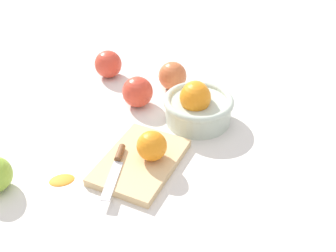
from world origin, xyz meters
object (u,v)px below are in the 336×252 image
at_px(cutting_board, 140,162).
at_px(apple_mid_left, 173,76).
at_px(apple_front_left_2, 138,92).
at_px(knife, 117,164).
at_px(apple_front_left, 108,64).
at_px(orange_on_board, 152,146).
at_px(bowl, 197,105).

xyz_separation_m(cutting_board, apple_mid_left, (-0.32, -0.06, 0.03)).
relative_size(apple_mid_left, apple_front_left_2, 0.97).
relative_size(knife, apple_front_left, 2.01).
bearing_deg(orange_on_board, knife, -46.18).
relative_size(bowl, knife, 1.10).
relative_size(bowl, apple_front_left, 2.21).
bearing_deg(knife, apple_front_left_2, -163.05).
bearing_deg(knife, cutting_board, 139.66).
xyz_separation_m(knife, apple_front_left, (-0.34, -0.22, 0.02)).
distance_m(bowl, knife, 0.26).
bearing_deg(apple_mid_left, knife, 4.00).
xyz_separation_m(orange_on_board, apple_mid_left, (-0.30, -0.08, -0.01)).
bearing_deg(apple_front_left_2, bowl, 88.05).
relative_size(orange_on_board, apple_front_left, 0.84).
xyz_separation_m(bowl, apple_mid_left, (-0.12, -0.11, -0.01)).
distance_m(cutting_board, orange_on_board, 0.05).
height_order(knife, apple_front_left, apple_front_left).
distance_m(knife, apple_front_left_2, 0.26).
relative_size(bowl, orange_on_board, 2.64).
bearing_deg(apple_front_left, orange_on_board, 42.99).
height_order(apple_mid_left, apple_front_left_2, apple_front_left_2).
height_order(cutting_board, apple_mid_left, apple_mid_left).
relative_size(cutting_board, apple_mid_left, 2.76).
bearing_deg(knife, apple_mid_left, -176.00).
distance_m(orange_on_board, apple_front_left_2, 0.23).
bearing_deg(orange_on_board, cutting_board, -58.04).
height_order(bowl, apple_front_left, bowl).
xyz_separation_m(bowl, apple_front_left_2, (-0.01, -0.16, -0.01)).
distance_m(orange_on_board, apple_mid_left, 0.31).
xyz_separation_m(cutting_board, apple_front_left_2, (-0.21, -0.11, 0.03)).
bearing_deg(cutting_board, knife, -40.34).
relative_size(apple_mid_left, apple_front_left, 1.00).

